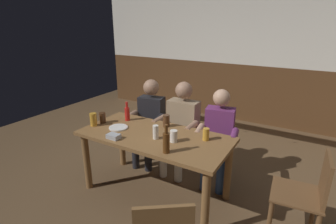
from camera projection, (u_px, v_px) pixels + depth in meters
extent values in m
plane|color=brown|center=(160.00, 187.00, 3.28)|extent=(7.51, 7.51, 0.00)
cube|color=silver|center=(240.00, 25.00, 5.03)|extent=(6.26, 0.12, 1.49)
cube|color=brown|center=(234.00, 92.00, 5.46)|extent=(6.26, 0.12, 1.16)
cube|color=brown|center=(155.00, 136.00, 2.95)|extent=(1.70, 0.81, 0.04)
cylinder|color=brown|center=(87.00, 161.00, 3.18)|extent=(0.08, 0.08, 0.72)
cylinder|color=brown|center=(205.00, 204.00, 2.44)|extent=(0.08, 0.08, 0.72)
cylinder|color=brown|center=(122.00, 141.00, 3.71)|extent=(0.08, 0.08, 0.72)
cylinder|color=brown|center=(228.00, 171.00, 2.97)|extent=(0.08, 0.08, 0.72)
cube|color=black|center=(152.00, 114.00, 3.78)|extent=(0.38, 0.25, 0.49)
sphere|color=#9E755B|center=(151.00, 87.00, 3.66)|extent=(0.22, 0.22, 0.22)
cylinder|color=black|center=(154.00, 133.00, 3.69)|extent=(0.19, 0.42, 0.13)
cylinder|color=black|center=(141.00, 131.00, 3.76)|extent=(0.19, 0.42, 0.13)
cylinder|color=black|center=(148.00, 157.00, 3.60)|extent=(0.10, 0.10, 0.42)
cylinder|color=black|center=(136.00, 154.00, 3.67)|extent=(0.10, 0.10, 0.42)
cylinder|color=black|center=(158.00, 119.00, 3.49)|extent=(0.12, 0.29, 0.08)
cylinder|color=#9E755B|center=(131.00, 116.00, 3.63)|extent=(0.12, 0.29, 0.08)
cube|color=#997F60|center=(183.00, 119.00, 3.53)|extent=(0.41, 0.22, 0.52)
sphere|color=#9E755B|center=(184.00, 90.00, 3.40)|extent=(0.22, 0.22, 0.22)
cylinder|color=silver|center=(186.00, 141.00, 3.44)|extent=(0.14, 0.40, 0.13)
cylinder|color=silver|center=(171.00, 138.00, 3.54)|extent=(0.14, 0.40, 0.13)
cylinder|color=silver|center=(178.00, 166.00, 3.36)|extent=(0.10, 0.10, 0.42)
cylinder|color=silver|center=(163.00, 162.00, 3.46)|extent=(0.10, 0.10, 0.42)
cylinder|color=#9E755B|center=(192.00, 127.00, 3.21)|extent=(0.08, 0.28, 0.08)
cylinder|color=#9E755B|center=(159.00, 120.00, 3.43)|extent=(0.08, 0.28, 0.08)
cube|color=#6B2D66|center=(220.00, 127.00, 3.29)|extent=(0.38, 0.26, 0.50)
sphere|color=tan|center=(222.00, 98.00, 3.17)|extent=(0.21, 0.21, 0.21)
cylinder|color=#2D4C84|center=(224.00, 150.00, 3.21)|extent=(0.20, 0.41, 0.13)
cylinder|color=#2D4C84|center=(209.00, 148.00, 3.27)|extent=(0.20, 0.41, 0.13)
cylinder|color=#2D4C84|center=(220.00, 177.00, 3.12)|extent=(0.10, 0.10, 0.42)
cylinder|color=#2D4C84|center=(204.00, 174.00, 3.18)|extent=(0.10, 0.10, 0.42)
cylinder|color=#6B2D66|center=(234.00, 135.00, 3.00)|extent=(0.13, 0.29, 0.08)
cylinder|color=tan|center=(199.00, 130.00, 3.13)|extent=(0.13, 0.29, 0.08)
cube|color=brown|center=(296.00, 194.00, 2.44)|extent=(0.48, 0.48, 0.02)
cube|color=brown|center=(326.00, 179.00, 2.28)|extent=(0.06, 0.40, 0.42)
cylinder|color=brown|center=(269.00, 221.00, 2.43)|extent=(0.04, 0.04, 0.44)
cylinder|color=brown|center=(273.00, 197.00, 2.75)|extent=(0.04, 0.04, 0.44)
cylinder|color=brown|center=(314.00, 208.00, 2.60)|extent=(0.04, 0.04, 0.44)
cube|color=#B2B7BC|center=(114.00, 136.00, 2.84)|extent=(0.14, 0.10, 0.05)
cylinder|color=white|center=(118.00, 128.00, 3.12)|extent=(0.22, 0.22, 0.01)
cylinder|color=#593314|center=(166.00, 143.00, 2.51)|extent=(0.07, 0.07, 0.20)
cylinder|color=#593314|center=(166.00, 129.00, 2.46)|extent=(0.03, 0.03, 0.09)
cylinder|color=red|center=(127.00, 114.00, 3.34)|extent=(0.06, 0.06, 0.17)
cylinder|color=red|center=(127.00, 105.00, 3.30)|extent=(0.03, 0.03, 0.07)
cylinder|color=white|center=(156.00, 132.00, 2.82)|extent=(0.06, 0.06, 0.15)
cylinder|color=gold|center=(206.00, 134.00, 2.79)|extent=(0.07, 0.07, 0.13)
cylinder|color=white|center=(174.00, 136.00, 2.75)|extent=(0.08, 0.08, 0.13)
cylinder|color=#4C2D19|center=(166.00, 121.00, 3.15)|extent=(0.08, 0.08, 0.15)
cylinder|color=gold|center=(93.00, 120.00, 3.17)|extent=(0.08, 0.08, 0.16)
cylinder|color=#4C2D19|center=(103.00, 118.00, 3.27)|extent=(0.08, 0.08, 0.13)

